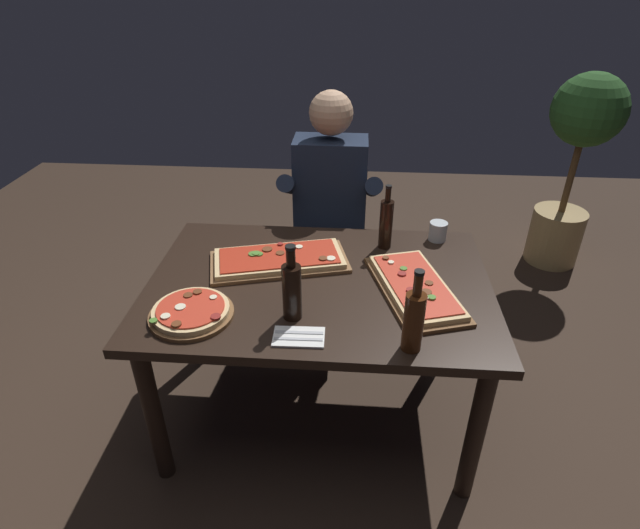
# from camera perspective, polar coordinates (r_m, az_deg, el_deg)

# --- Properties ---
(ground_plane) EXTENTS (6.40, 6.40, 0.00)m
(ground_plane) POSITION_cam_1_polar(r_m,az_deg,el_deg) (2.56, -0.09, -15.85)
(ground_plane) COLOR #38281E
(dining_table) EXTENTS (1.40, 0.96, 0.74)m
(dining_table) POSITION_cam_1_polar(r_m,az_deg,el_deg) (2.14, -0.10, -4.03)
(dining_table) COLOR black
(dining_table) RESTS_ON ground_plane
(pizza_rectangular_front) EXTENTS (0.63, 0.41, 0.05)m
(pizza_rectangular_front) POSITION_cam_1_polar(r_m,az_deg,el_deg) (2.20, -4.60, 0.55)
(pizza_rectangular_front) COLOR brown
(pizza_rectangular_front) RESTS_ON dining_table
(pizza_rectangular_left) EXTENTS (0.40, 0.59, 0.05)m
(pizza_rectangular_left) POSITION_cam_1_polar(r_m,az_deg,el_deg) (2.05, 10.64, -2.50)
(pizza_rectangular_left) COLOR brown
(pizza_rectangular_left) RESTS_ON dining_table
(pizza_round_far) EXTENTS (0.31, 0.31, 0.05)m
(pizza_round_far) POSITION_cam_1_polar(r_m,az_deg,el_deg) (1.94, -14.26, -5.19)
(pizza_round_far) COLOR brown
(pizza_round_far) RESTS_ON dining_table
(wine_bottle_dark) EXTENTS (0.07, 0.07, 0.30)m
(wine_bottle_dark) POSITION_cam_1_polar(r_m,az_deg,el_deg) (1.82, -3.18, -2.82)
(wine_bottle_dark) COLOR black
(wine_bottle_dark) RESTS_ON dining_table
(oil_bottle_amber) EXTENTS (0.07, 0.07, 0.31)m
(oil_bottle_amber) POSITION_cam_1_polar(r_m,az_deg,el_deg) (1.70, 10.49, -6.10)
(oil_bottle_amber) COLOR #47230F
(oil_bottle_amber) RESTS_ON dining_table
(vinegar_bottle_green) EXTENTS (0.06, 0.06, 0.30)m
(vinegar_bottle_green) POSITION_cam_1_polar(r_m,az_deg,el_deg) (2.29, 7.43, 4.65)
(vinegar_bottle_green) COLOR black
(vinegar_bottle_green) RESTS_ON dining_table
(tumbler_near_camera) EXTENTS (0.08, 0.08, 0.09)m
(tumbler_near_camera) POSITION_cam_1_polar(r_m,az_deg,el_deg) (2.43, 13.10, 3.66)
(tumbler_near_camera) COLOR silver
(tumbler_near_camera) RESTS_ON dining_table
(napkin_cutlery_set) EXTENTS (0.18, 0.11, 0.01)m
(napkin_cutlery_set) POSITION_cam_1_polar(r_m,az_deg,el_deg) (1.79, -2.40, -8.12)
(napkin_cutlery_set) COLOR white
(napkin_cutlery_set) RESTS_ON dining_table
(diner_chair) EXTENTS (0.44, 0.44, 0.87)m
(diner_chair) POSITION_cam_1_polar(r_m,az_deg,el_deg) (2.95, 1.26, 3.09)
(diner_chair) COLOR black
(diner_chair) RESTS_ON ground_plane
(seated_diner) EXTENTS (0.53, 0.41, 1.33)m
(seated_diner) POSITION_cam_1_polar(r_m,az_deg,el_deg) (2.72, 1.18, 6.64)
(seated_diner) COLOR #23232D
(seated_diner) RESTS_ON ground_plane
(potted_plant_corner) EXTENTS (0.45, 0.45, 1.30)m
(potted_plant_corner) POSITION_cam_1_polar(r_m,az_deg,el_deg) (3.74, 26.82, 10.71)
(potted_plant_corner) COLOR tan
(potted_plant_corner) RESTS_ON ground_plane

